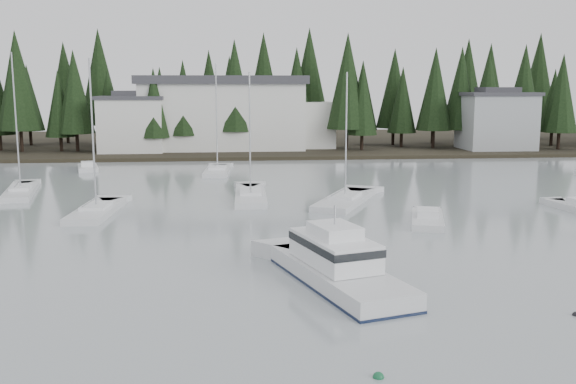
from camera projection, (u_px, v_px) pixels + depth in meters
name	position (u px, v px, depth m)	size (l,w,h in m)	color
far_shore_land	(253.00, 143.00, 112.56)	(240.00, 54.00, 1.00)	black
conifer_treeline	(255.00, 149.00, 101.75)	(200.00, 22.00, 20.00)	black
house_west	(132.00, 123.00, 92.48)	(9.54, 7.42, 8.75)	silver
house_east_a	(496.00, 120.00, 96.36)	(10.60, 8.48, 9.25)	#999EA0
harbor_inn	(236.00, 114.00, 96.95)	(29.50, 11.50, 10.90)	silver
cabin_cruiser_center	(337.00, 270.00, 32.27)	(6.23, 11.15, 4.57)	silver
sailboat_0	(251.00, 198.00, 57.08)	(2.94, 11.05, 11.62)	silver
sailboat_4	(97.00, 213.00, 50.03)	(3.26, 9.50, 12.50)	silver
sailboat_5	(21.00, 193.00, 59.34)	(4.32, 10.49, 13.42)	silver
sailboat_7	(218.00, 172.00, 73.78)	(3.18, 9.15, 12.93)	silver
sailboat_8	(345.00, 202.00, 54.88)	(7.31, 10.89, 11.55)	silver
runabout_1	(427.00, 221.00, 46.67)	(3.99, 6.99, 1.42)	silver
runabout_3	(88.00, 169.00, 76.29)	(3.37, 5.48, 1.42)	silver
mooring_buoy_green	(378.00, 377.00, 21.86)	(0.40, 0.40, 0.40)	#145933
mooring_buoy_dark	(576.00, 315.00, 27.80)	(0.33, 0.33, 0.33)	black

